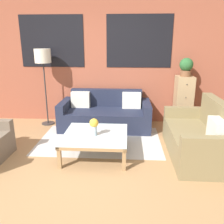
% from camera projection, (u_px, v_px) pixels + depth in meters
% --- Properties ---
extents(ground_plane, '(16.00, 16.00, 0.00)m').
position_uv_depth(ground_plane, '(75.00, 174.00, 3.35)').
color(ground_plane, '#9E754C').
extents(wall_back_brick, '(8.40, 0.09, 2.80)m').
position_uv_depth(wall_back_brick, '(96.00, 60.00, 5.28)').
color(wall_back_brick, brown).
rests_on(wall_back_brick, ground_plane).
extents(rug, '(2.27, 1.46, 0.00)m').
position_uv_depth(rug, '(100.00, 140.00, 4.50)').
color(rug, '#BCB7B2').
rests_on(rug, ground_plane).
extents(couch_dark, '(1.90, 0.88, 0.78)m').
position_uv_depth(couch_dark, '(105.00, 115.00, 5.12)').
color(couch_dark, '#1E2338').
rests_on(couch_dark, ground_plane).
extents(settee_vintage, '(0.80, 1.57, 0.92)m').
position_uv_depth(settee_vintage, '(199.00, 138.00, 3.82)').
color(settee_vintage, olive).
rests_on(settee_vintage, ground_plane).
extents(coffee_table, '(1.02, 1.02, 0.36)m').
position_uv_depth(coffee_table, '(96.00, 137.00, 3.86)').
color(coffee_table, silver).
rests_on(coffee_table, ground_plane).
extents(floor_lamp, '(0.34, 0.34, 1.65)m').
position_uv_depth(floor_lamp, '(43.00, 60.00, 4.99)').
color(floor_lamp, '#2D2D2D').
rests_on(floor_lamp, ground_plane).
extents(drawer_cabinet, '(0.35, 0.42, 1.10)m').
position_uv_depth(drawer_cabinet, '(183.00, 102.00, 5.14)').
color(drawer_cabinet, tan).
rests_on(drawer_cabinet, ground_plane).
extents(potted_plant, '(0.28, 0.28, 0.38)m').
position_uv_depth(potted_plant, '(186.00, 67.00, 4.92)').
color(potted_plant, brown).
rests_on(potted_plant, drawer_cabinet).
extents(flower_vase, '(0.14, 0.14, 0.28)m').
position_uv_depth(flower_vase, '(94.00, 125.00, 3.75)').
color(flower_vase, '#ADBCC6').
rests_on(flower_vase, coffee_table).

